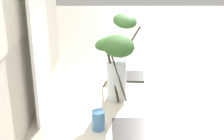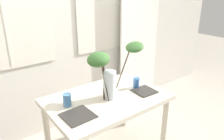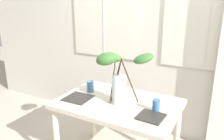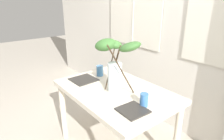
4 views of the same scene
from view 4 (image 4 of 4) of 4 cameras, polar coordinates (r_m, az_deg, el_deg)
The scene contains 7 objects.
back_wall_with_windows at distance 2.50m, azimuth 18.51°, elevation 15.36°, with size 5.92×0.14×2.90m.
dining_table at distance 2.04m, azimuth 0.85°, elevation -8.16°, with size 1.21×0.81×0.76m.
vase_with_branches at distance 1.86m, azimuth 0.43°, elevation 2.98°, with size 0.63×0.36×0.58m.
drinking_glass_blue_left at distance 2.31m, azimuth -3.54°, elevation -0.20°, with size 0.08×0.08×0.12m, color #4C84BC.
drinking_glass_blue_right at distance 1.70m, azimuth 9.26°, elevation -8.52°, with size 0.07×0.07×0.12m, color #386BAD.
plate_square_left at distance 2.24m, azimuth -8.22°, elevation -2.74°, with size 0.26×0.26×0.01m, color #2D2B28.
plate_square_right at distance 1.65m, azimuth 6.00°, elevation -11.52°, with size 0.22×0.22×0.01m, color #2D2B28.
Camera 4 is at (1.39, -1.13, 1.64)m, focal length 31.57 mm.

